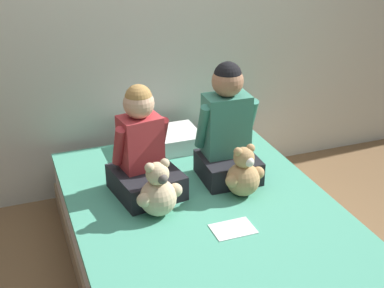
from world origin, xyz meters
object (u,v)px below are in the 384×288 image
at_px(sign_card, 233,229).
at_px(bed, 204,237).
at_px(pillow_at_headboard, 162,141).
at_px(teddy_bear_held_by_left_child, 158,192).
at_px(child_on_left, 143,153).
at_px(teddy_bear_held_by_right_child, 243,174).
at_px(child_on_right, 227,129).

bearing_deg(sign_card, bed, 102.36).
bearing_deg(pillow_at_headboard, sign_card, -86.89).
bearing_deg(pillow_at_headboard, teddy_bear_held_by_left_child, -108.98).
distance_m(bed, pillow_at_headboard, 0.78).
bearing_deg(pillow_at_headboard, child_on_left, -118.44).
height_order(teddy_bear_held_by_right_child, pillow_at_headboard, teddy_bear_held_by_right_child).
bearing_deg(teddy_bear_held_by_right_child, pillow_at_headboard, 97.82).
bearing_deg(bed, sign_card, -77.64).
height_order(teddy_bear_held_by_right_child, sign_card, teddy_bear_held_by_right_child).
height_order(bed, sign_card, sign_card).
bearing_deg(bed, teddy_bear_held_by_left_child, 175.77).
distance_m(child_on_left, teddy_bear_held_by_left_child, 0.28).
bearing_deg(pillow_at_headboard, teddy_bear_held_by_right_child, -70.82).
bearing_deg(child_on_left, teddy_bear_held_by_left_child, -98.04).
xyz_separation_m(teddy_bear_held_by_left_child, sign_card, (0.30, -0.26, -0.13)).
relative_size(child_on_right, teddy_bear_held_by_right_child, 2.32).
relative_size(bed, child_on_left, 3.02).
relative_size(child_on_left, sign_card, 2.92).
bearing_deg(child_on_right, pillow_at_headboard, 118.99).
xyz_separation_m(teddy_bear_held_by_right_child, pillow_at_headboard, (-0.24, 0.70, -0.07)).
xyz_separation_m(teddy_bear_held_by_left_child, teddy_bear_held_by_right_child, (0.49, 0.03, -0.00)).
distance_m(pillow_at_headboard, sign_card, 0.99).
distance_m(teddy_bear_held_by_left_child, pillow_at_headboard, 0.77).
xyz_separation_m(child_on_right, pillow_at_headboard, (-0.24, 0.47, -0.24)).
distance_m(child_on_left, pillow_at_headboard, 0.56).
distance_m(child_on_right, teddy_bear_held_by_right_child, 0.29).
bearing_deg(teddy_bear_held_by_left_child, sign_card, -53.05).
bearing_deg(bed, child_on_right, 48.52).
relative_size(child_on_left, teddy_bear_held_by_left_child, 2.00).
height_order(bed, pillow_at_headboard, pillow_at_headboard).
xyz_separation_m(child_on_left, pillow_at_headboard, (0.25, 0.47, -0.18)).
bearing_deg(teddy_bear_held_by_left_child, pillow_at_headboard, 58.97).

